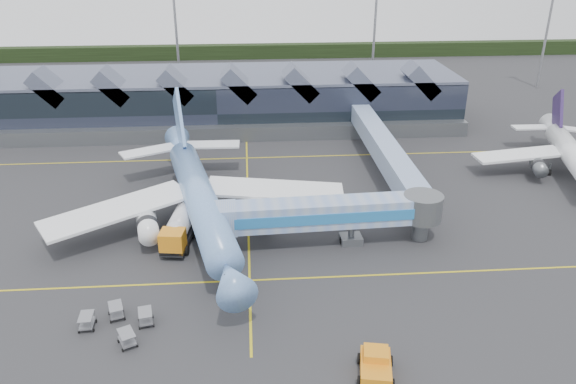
{
  "coord_description": "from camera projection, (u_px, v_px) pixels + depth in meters",
  "views": [
    {
      "loc": [
        0.33,
        -58.35,
        33.42
      ],
      "look_at": [
        4.94,
        3.29,
        5.0
      ],
      "focal_mm": 35.0,
      "sensor_mm": 36.0,
      "label": 1
    }
  ],
  "objects": [
    {
      "name": "ground",
      "position": [
        249.0,
        243.0,
        66.81
      ],
      "size": [
        260.0,
        260.0,
        0.0
      ],
      "primitive_type": "plane",
      "color": "#2A2A2D",
      "rests_on": "ground"
    },
    {
      "name": "taxi_stripes",
      "position": [
        248.0,
        206.0,
        75.86
      ],
      "size": [
        120.0,
        60.0,
        0.01
      ],
      "color": "gold",
      "rests_on": "ground"
    },
    {
      "name": "tree_line_far",
      "position": [
        244.0,
        51.0,
        165.63
      ],
      "size": [
        260.0,
        4.0,
        4.0
      ],
      "primitive_type": "cube",
      "color": "black",
      "rests_on": "ground"
    },
    {
      "name": "terminal",
      "position": [
        219.0,
        98.0,
        107.33
      ],
      "size": [
        90.0,
        22.25,
        12.52
      ],
      "color": "black",
      "rests_on": "ground"
    },
    {
      "name": "light_masts",
      "position": [
        342.0,
        42.0,
        119.91
      ],
      "size": [
        132.4,
        42.56,
        22.45
      ],
      "color": "gray",
      "rests_on": "ground"
    },
    {
      "name": "main_airliner",
      "position": [
        198.0,
        194.0,
        69.53
      ],
      "size": [
        37.35,
        43.65,
        14.14
      ],
      "rotation": [
        0.0,
        0.0,
        0.22
      ],
      "color": "#6791D1",
      "rests_on": "ground"
    },
    {
      "name": "regional_jet",
      "position": [
        572.0,
        154.0,
        84.03
      ],
      "size": [
        28.03,
        31.22,
        10.84
      ],
      "rotation": [
        0.0,
        0.0,
        -0.26
      ],
      "color": "white",
      "rests_on": "ground"
    },
    {
      "name": "jet_bridge",
      "position": [
        342.0,
        213.0,
        65.0
      ],
      "size": [
        27.01,
        5.24,
        5.9
      ],
      "rotation": [
        0.0,
        0.0,
        0.05
      ],
      "color": "#7F9CD3",
      "rests_on": "ground"
    },
    {
      "name": "fuel_truck",
      "position": [
        181.0,
        224.0,
        66.9
      ],
      "size": [
        4.17,
        10.87,
        3.61
      ],
      "rotation": [
        0.0,
        0.0,
        -0.13
      ],
      "color": "black",
      "rests_on": "ground"
    },
    {
      "name": "pushback_tug",
      "position": [
        376.0,
        366.0,
        46.42
      ],
      "size": [
        3.59,
        4.97,
        2.05
      ],
      "rotation": [
        0.0,
        0.0,
        -0.19
      ],
      "color": "orange",
      "rests_on": "ground"
    },
    {
      "name": "baggage_carts",
      "position": [
        119.0,
        321.0,
        52.06
      ],
      "size": [
        6.84,
        6.39,
        1.36
      ],
      "rotation": [
        0.0,
        0.0,
        0.21
      ],
      "color": "gray",
      "rests_on": "ground"
    }
  ]
}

